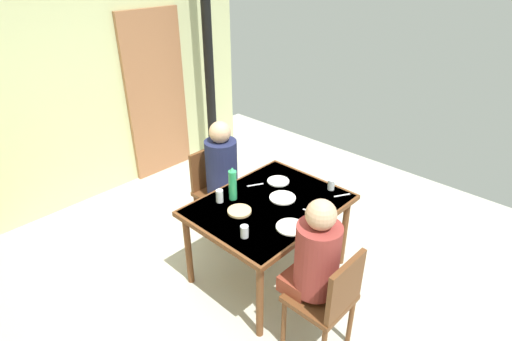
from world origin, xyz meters
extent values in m
plane|color=beige|center=(0.00, 0.00, 0.00)|extent=(5.93, 5.93, 0.00)
cube|color=beige|center=(0.00, 2.28, 1.41)|extent=(4.28, 0.10, 2.83)
cube|color=#9B6440|center=(0.85, 2.20, 1.00)|extent=(0.80, 0.05, 2.00)
cylinder|color=black|center=(1.48, 1.93, 1.41)|extent=(0.12, 0.12, 2.83)
cube|color=brown|center=(0.32, -0.12, 0.71)|extent=(1.25, 0.96, 0.04)
cube|color=#E0A09A|center=(0.32, -0.12, 0.73)|extent=(1.20, 0.92, 0.00)
cylinder|color=brown|center=(-0.24, -0.53, 0.35)|extent=(0.06, 0.06, 0.69)
cylinder|color=brown|center=(0.87, -0.53, 0.35)|extent=(0.06, 0.06, 0.69)
cylinder|color=brown|center=(-0.24, 0.29, 0.35)|extent=(0.06, 0.06, 0.69)
cylinder|color=brown|center=(0.87, 0.29, 0.35)|extent=(0.06, 0.06, 0.69)
cube|color=brown|center=(-0.01, -0.88, 0.45)|extent=(0.40, 0.40, 0.04)
cube|color=brown|center=(-0.01, -1.06, 0.66)|extent=(0.38, 0.04, 0.42)
cylinder|color=brown|center=(-0.18, -0.71, 0.21)|extent=(0.04, 0.04, 0.41)
cylinder|color=brown|center=(0.16, -0.71, 0.21)|extent=(0.04, 0.04, 0.41)
cylinder|color=brown|center=(0.16, -1.05, 0.21)|extent=(0.04, 0.04, 0.41)
cube|color=brown|center=(0.44, 0.64, 0.45)|extent=(0.40, 0.40, 0.04)
cube|color=brown|center=(0.44, 0.82, 0.66)|extent=(0.38, 0.04, 0.42)
cylinder|color=brown|center=(0.61, 0.47, 0.21)|extent=(0.04, 0.04, 0.41)
cylinder|color=brown|center=(0.27, 0.47, 0.21)|extent=(0.04, 0.04, 0.41)
cylinder|color=brown|center=(0.61, 0.81, 0.21)|extent=(0.04, 0.04, 0.41)
cylinder|color=brown|center=(0.27, 0.81, 0.21)|extent=(0.04, 0.04, 0.41)
cube|color=brown|center=(-0.01, -0.72, 0.51)|extent=(0.30, 0.22, 0.12)
cylinder|color=maroon|center=(-0.01, -0.83, 0.77)|extent=(0.30, 0.30, 0.52)
sphere|color=tan|center=(-0.01, -0.83, 1.12)|extent=(0.20, 0.20, 0.20)
cube|color=#211C4C|center=(0.44, 0.48, 0.51)|extent=(0.30, 0.22, 0.12)
cylinder|color=#1E2347|center=(0.44, 0.59, 0.77)|extent=(0.30, 0.30, 0.52)
sphere|color=tan|center=(0.44, 0.59, 1.12)|extent=(0.20, 0.20, 0.20)
cylinder|color=#2A9F5E|center=(0.16, 0.15, 0.86)|extent=(0.07, 0.07, 0.26)
cone|color=#36A26A|center=(0.16, 0.15, 1.01)|extent=(0.05, 0.05, 0.04)
cylinder|color=white|center=(0.18, -0.45, 0.74)|extent=(0.22, 0.22, 0.01)
cylinder|color=white|center=(0.45, -0.15, 0.74)|extent=(0.22, 0.22, 0.01)
cylinder|color=white|center=(0.64, 0.06, 0.74)|extent=(0.20, 0.20, 0.01)
cylinder|color=silver|center=(0.06, 0.20, 0.79)|extent=(0.06, 0.06, 0.11)
cylinder|color=silver|center=(-0.14, -0.28, 0.78)|extent=(0.06, 0.06, 0.09)
cylinder|color=silver|center=(0.85, -0.36, 0.78)|extent=(0.06, 0.06, 0.09)
cylinder|color=#DBB77A|center=(0.06, -0.03, 0.74)|extent=(0.19, 0.19, 0.02)
cube|color=silver|center=(0.45, -0.45, 0.73)|extent=(0.03, 0.15, 0.00)
cube|color=silver|center=(0.83, -0.49, 0.73)|extent=(0.14, 0.09, 0.00)
cube|color=silver|center=(0.45, 0.17, 0.73)|extent=(0.14, 0.09, 0.00)
camera|label=1|loc=(-1.79, -1.95, 2.56)|focal=28.48mm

